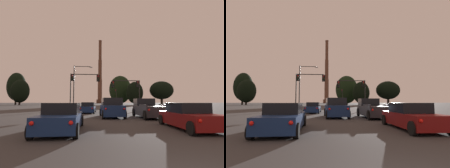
{
  "view_description": "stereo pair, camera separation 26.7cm",
  "coord_description": "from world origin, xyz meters",
  "views": [
    {
      "loc": [
        -1.71,
        -2.37,
        1.48
      ],
      "look_at": [
        2.41,
        45.97,
        6.45
      ],
      "focal_mm": 28.0,
      "sensor_mm": 36.0,
      "label": 1
    },
    {
      "loc": [
        -1.44,
        -2.4,
        1.48
      ],
      "look_at": [
        2.41,
        45.97,
        6.45
      ],
      "focal_mm": 28.0,
      "sensor_mm": 36.0,
      "label": 2
    }
  ],
  "objects": [
    {
      "name": "sedan_left_lane_front",
      "position": [
        -2.91,
        21.58,
        0.67
      ],
      "size": [
        2.16,
        4.77,
        1.43
      ],
      "rotation": [
        0.0,
        0.0,
        -0.04
      ],
      "color": "navy",
      "rests_on": "ground_plane"
    },
    {
      "name": "sedan_right_lane_third",
      "position": [
        3.37,
        7.07,
        0.67
      ],
      "size": [
        2.07,
        4.74,
        1.43
      ],
      "rotation": [
        0.0,
        0.0,
        -0.02
      ],
      "color": "maroon",
      "rests_on": "ground_plane"
    },
    {
      "name": "sedan_left_lane_third",
      "position": [
        -3.49,
        6.84,
        0.67
      ],
      "size": [
        2.11,
        4.75,
        1.43
      ],
      "rotation": [
        0.0,
        0.0,
        0.03
      ],
      "color": "navy",
      "rests_on": "ground_plane"
    },
    {
      "name": "pickup_truck_right_lane_second",
      "position": [
        3.17,
        14.17,
        0.8
      ],
      "size": [
        2.19,
        5.51,
        1.82
      ],
      "rotation": [
        0.0,
        0.0,
        0.0
      ],
      "color": "#232328",
      "rests_on": "ground_plane"
    },
    {
      "name": "suv_center_lane_second",
      "position": [
        -0.31,
        14.73,
        0.9
      ],
      "size": [
        2.29,
        4.97,
        1.86
      ],
      "rotation": [
        0.0,
        0.0,
        0.04
      ],
      "color": "navy",
      "rests_on": "ground_plane"
    },
    {
      "name": "traffic_light_overhead_right",
      "position": [
        4.34,
        29.41,
        4.2
      ],
      "size": [
        5.42,
        0.5,
        5.49
      ],
      "color": "black",
      "rests_on": "ground_plane"
    },
    {
      "name": "traffic_light_far_right",
      "position": [
        5.65,
        65.65,
        4.23
      ],
      "size": [
        0.78,
        0.5,
        6.47
      ],
      "color": "black",
      "rests_on": "ground_plane"
    },
    {
      "name": "traffic_light_overhead_left",
      "position": [
        -4.75,
        28.95,
        4.96
      ],
      "size": [
        5.35,
        0.5,
        6.5
      ],
      "color": "black",
      "rests_on": "ground_plane"
    },
    {
      "name": "street_lamp",
      "position": [
        -5.61,
        31.59,
        5.28
      ],
      "size": [
        3.64,
        0.36,
        8.52
      ],
      "color": "#38383A",
      "rests_on": "ground_plane"
    },
    {
      "name": "smokestack",
      "position": [
        1.02,
        172.94,
        25.26
      ],
      "size": [
        6.86,
        6.86,
        64.62
      ],
      "color": "#523427",
      "rests_on": "ground_plane"
    },
    {
      "name": "treeline_right_mid",
      "position": [
        -37.95,
        83.09,
        6.53
      ],
      "size": [
        8.42,
        7.58,
        12.0
      ],
      "color": "black",
      "rests_on": "ground_plane"
    },
    {
      "name": "treeline_center_right",
      "position": [
        30.2,
        81.96,
        7.21
      ],
      "size": [
        11.77,
        10.59,
        11.73
      ],
      "color": "black",
      "rests_on": "ground_plane"
    },
    {
      "name": "treeline_far_right",
      "position": [
        16.37,
        80.49,
        5.93
      ],
      "size": [
        8.1,
        7.29,
        11.16
      ],
      "color": "black",
      "rests_on": "ground_plane"
    },
    {
      "name": "treeline_center_left",
      "position": [
        -42.5,
        89.35,
        9.19
      ],
      "size": [
        9.03,
        8.13,
        16.29
      ],
      "color": "black",
      "rests_on": "ground_plane"
    },
    {
      "name": "treeline_far_left",
      "position": [
        10.66,
        90.62,
        8.06
      ],
      "size": [
        11.93,
        10.74,
        15.52
      ],
      "color": "black",
      "rests_on": "ground_plane"
    }
  ]
}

